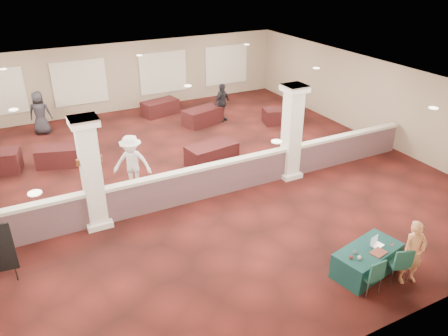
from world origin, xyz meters
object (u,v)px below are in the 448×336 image
far_table_front_center (212,154)px  far_table_back_right (203,116)px  conf_chair_side (372,273)px  far_table_front_left (62,156)px  attendee_b (132,163)px  attendee_c (222,102)px  woman (413,253)px  near_table (367,260)px  attendee_d (40,113)px  far_table_back_center (160,108)px  conf_chair_main (400,262)px  far_table_front_right (281,115)px

far_table_front_center → far_table_back_right: (1.42, 3.88, -0.02)m
conf_chair_side → far_table_front_left: 11.29m
conf_chair_side → attendee_b: attendee_b is taller
attendee_c → far_table_front_center: bearing=-148.1°
conf_chair_side → woman: woman is taller
near_table → far_table_front_center: 7.13m
far_table_front_center → far_table_front_left: bearing=153.5°
far_table_front_left → attendee_b: bearing=-59.7°
attendee_b → attendee_d: bearing=136.9°
attendee_c → far_table_back_center: bearing=110.7°
far_table_front_center → far_table_back_right: 4.13m
near_table → far_table_back_right: 10.99m
conf_chair_main → woman: woman is taller
woman → far_table_front_left: size_ratio=0.94×
far_table_front_center → attendee_d: 7.81m
conf_chair_side → attendee_c: bearing=79.7°
woman → attendee_d: (-6.40, 13.70, 0.11)m
conf_chair_main → far_table_back_right: conf_chair_main is taller
far_table_front_right → attendee_d: 10.35m
woman → far_table_back_right: 11.68m
near_table → far_table_front_right: size_ratio=1.06×
woman → far_table_front_center: woman is taller
attendee_c → attendee_d: (-7.45, 2.06, 0.05)m
far_table_front_center → attendee_c: (2.37, 3.85, 0.49)m
conf_chair_main → attendee_d: (-6.17, 13.59, 0.36)m
conf_chair_side → attendee_d: attendee_d is taller
conf_chair_main → woman: 0.36m
far_table_front_right → attendee_b: (-7.73, -3.00, 0.61)m
far_table_front_center → near_table: bearing=-84.5°
far_table_front_center → far_table_front_right: far_table_front_center is taller
conf_chair_main → attendee_d: attendee_d is taller
conf_chair_side → far_table_front_right: (4.40, 10.09, -0.22)m
conf_chair_main → far_table_front_right: bearing=89.5°
far_table_front_center → far_table_back_center: bearing=88.5°
attendee_b → conf_chair_side: bearing=-35.0°
conf_chair_main → far_table_front_left: conf_chair_main is taller
far_table_front_center → attendee_c: size_ratio=1.06×
conf_chair_side → attendee_c: (2.13, 11.53, 0.32)m
near_table → far_table_front_left: far_table_front_left is taller
conf_chair_main → far_table_back_right: size_ratio=0.54×
far_table_front_left → far_table_back_right: 6.42m
near_table → attendee_b: (-3.76, 6.50, 0.61)m
far_table_back_center → attendee_d: attendee_d is taller
conf_chair_main → attendee_c: attendee_c is taller
near_table → attendee_d: (-5.76, 13.00, 0.58)m
near_table → attendee_c: 11.08m
far_table_front_right → attendee_d: attendee_d is taller
far_table_back_right → attendee_c: (0.95, -0.03, 0.51)m
attendee_d → far_table_back_right: bearing=-178.3°
conf_chair_main → attendee_c: (1.28, 11.52, 0.31)m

